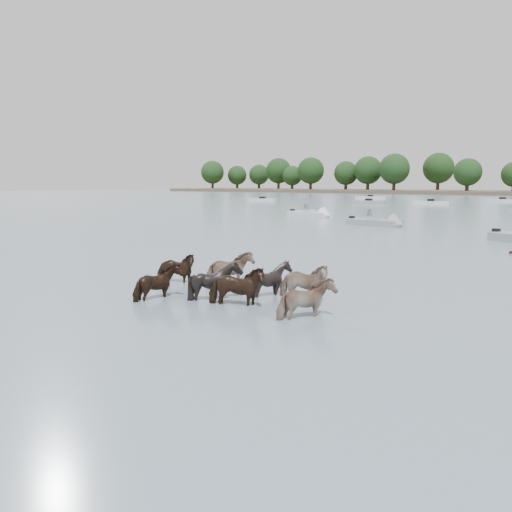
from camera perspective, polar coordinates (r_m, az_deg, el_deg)
The scene contains 6 objects.
ground at distance 14.32m, azimuth 0.82°, elevation -5.61°, with size 400.00×400.00×0.00m, color slate.
shoreline at distance 179.18m, azimuth 12.41°, elevation 6.71°, with size 160.00×30.00×1.00m, color #4C4233.
pony_herd at distance 15.70m, azimuth -2.25°, elevation -2.96°, with size 7.48×4.47×1.38m.
motorboat_a at distance 42.44m, azimuth 13.18°, elevation 3.41°, with size 4.97×2.26×1.92m.
motorboat_f at distance 52.83m, azimuth 6.21°, elevation 4.39°, with size 5.33×2.55×1.92m.
treeline at distance 179.75m, azimuth 11.70°, elevation 8.76°, with size 143.71×24.83×12.53m.
Camera 1 is at (8.47, -11.05, 3.32)m, focal length 37.82 mm.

